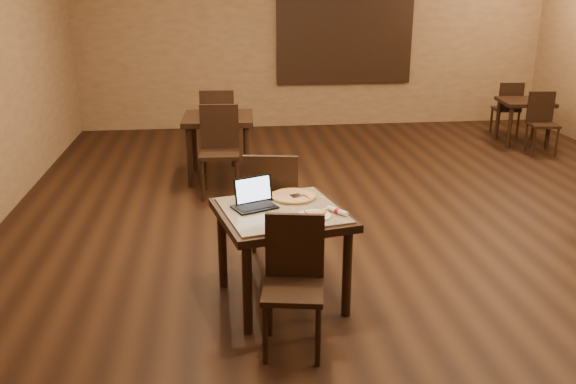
{
  "coord_description": "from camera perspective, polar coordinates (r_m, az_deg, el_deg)",
  "views": [
    {
      "loc": [
        -1.71,
        -5.48,
        2.36
      ],
      "look_at": [
        -1.19,
        -1.08,
        0.85
      ],
      "focal_mm": 38.0,
      "sensor_mm": 36.0,
      "label": 1
    }
  ],
  "objects": [
    {
      "name": "chair_main_near",
      "position": [
        4.11,
        0.55,
        -7.81
      ],
      "size": [
        0.47,
        0.47,
        0.92
      ],
      "rotation": [
        0.0,
        0.0,
        -0.18
      ],
      "color": "black",
      "rests_on": "ground"
    },
    {
      "name": "ground",
      "position": [
        6.21,
        9.77,
        -3.81
      ],
      "size": [
        10.0,
        10.0,
        0.0
      ],
      "primitive_type": "plane",
      "color": "black",
      "rests_on": "ground"
    },
    {
      "name": "plate",
      "position": [
        4.43,
        2.47,
        -2.23
      ],
      "size": [
        0.25,
        0.25,
        0.01
      ],
      "primitive_type": "cylinder",
      "color": "white",
      "rests_on": "tiled_table"
    },
    {
      "name": "pizza_slice",
      "position": [
        4.43,
        2.48,
        -2.04
      ],
      "size": [
        0.27,
        0.27,
        0.02
      ],
      "primitive_type": null,
      "rotation": [
        0.0,
        0.0,
        0.76
      ],
      "color": "beige",
      "rests_on": "plate"
    },
    {
      "name": "wall_back",
      "position": [
        10.66,
        2.57,
        14.18
      ],
      "size": [
        8.0,
        0.02,
        3.0
      ],
      "primitive_type": "cube",
      "color": "#94704B",
      "rests_on": "ground"
    },
    {
      "name": "other_table_a_chair_near",
      "position": [
        9.7,
        22.65,
        6.33
      ],
      "size": [
        0.43,
        0.43,
        0.89
      ],
      "rotation": [
        0.0,
        0.0,
        -0.14
      ],
      "color": "black",
      "rests_on": "ground"
    },
    {
      "name": "pizza_pan",
      "position": [
        4.81,
        0.5,
        -0.54
      ],
      "size": [
        0.37,
        0.37,
        0.01
      ],
      "primitive_type": "cylinder",
      "color": "silver",
      "rests_on": "tiled_table"
    },
    {
      "name": "other_table_a_chair_far",
      "position": [
        10.59,
        19.89,
        7.6
      ],
      "size": [
        0.43,
        0.43,
        0.89
      ],
      "rotation": [
        0.0,
        0.0,
        3.0
      ],
      "color": "black",
      "rests_on": "ground"
    },
    {
      "name": "other_table_b_chair_far",
      "position": [
        8.35,
        -6.58,
        6.46
      ],
      "size": [
        0.47,
        0.47,
        1.05
      ],
      "rotation": [
        0.0,
        0.0,
        3.09
      ],
      "color": "black",
      "rests_on": "ground"
    },
    {
      "name": "laptop",
      "position": [
        4.63,
        -3.2,
        -0.66
      ],
      "size": [
        0.37,
        0.35,
        0.21
      ],
      "rotation": [
        0.0,
        0.0,
        0.4
      ],
      "color": "black",
      "rests_on": "tiled_table"
    },
    {
      "name": "other_table_b",
      "position": [
        7.74,
        -6.52,
        6.09
      ],
      "size": [
        0.9,
        0.9,
        0.81
      ],
      "rotation": [
        0.0,
        0.0,
        -0.05
      ],
      "color": "black",
      "rests_on": "ground"
    },
    {
      "name": "chair_main_far",
      "position": [
        5.2,
        -1.5,
        -1.1
      ],
      "size": [
        0.52,
        0.52,
        1.04
      ],
      "rotation": [
        0.0,
        0.0,
        2.97
      ],
      "color": "black",
      "rests_on": "ground"
    },
    {
      "name": "tiled_table",
      "position": [
        4.61,
        -0.6,
        -2.83
      ],
      "size": [
        1.1,
        1.1,
        0.76
      ],
      "rotation": [
        0.0,
        0.0,
        0.22
      ],
      "color": "black",
      "rests_on": "ground"
    },
    {
      "name": "spatula",
      "position": [
        4.79,
        0.77,
        -0.35
      ],
      "size": [
        0.15,
        0.23,
        0.01
      ],
      "primitive_type": "cube",
      "rotation": [
        0.0,
        0.0,
        0.33
      ],
      "color": "silver",
      "rests_on": "pizza_whole"
    },
    {
      "name": "mural",
      "position": [
        10.71,
        5.33,
        14.41
      ],
      "size": [
        2.34,
        0.05,
        1.64
      ],
      "color": "#275290",
      "rests_on": "wall_back"
    },
    {
      "name": "other_table_a",
      "position": [
        10.13,
        21.26,
        7.37
      ],
      "size": [
        0.82,
        0.82,
        0.69
      ],
      "rotation": [
        0.0,
        0.0,
        -0.14
      ],
      "color": "black",
      "rests_on": "ground"
    },
    {
      "name": "other_table_b_chair_near",
      "position": [
        7.16,
        -6.41,
        4.39
      ],
      "size": [
        0.47,
        0.47,
        1.05
      ],
      "rotation": [
        0.0,
        0.0,
        -0.05
      ],
      "color": "black",
      "rests_on": "ground"
    },
    {
      "name": "napkin_roll",
      "position": [
        4.5,
        4.66,
        -1.8
      ],
      "size": [
        0.14,
        0.17,
        0.04
      ],
      "rotation": [
        0.0,
        0.0,
        0.65
      ],
      "color": "white",
      "rests_on": "tiled_table"
    },
    {
      "name": "pizza_whole",
      "position": [
        4.81,
        0.51,
        -0.37
      ],
      "size": [
        0.35,
        0.35,
        0.02
      ],
      "color": "beige",
      "rests_on": "pizza_pan"
    }
  ]
}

